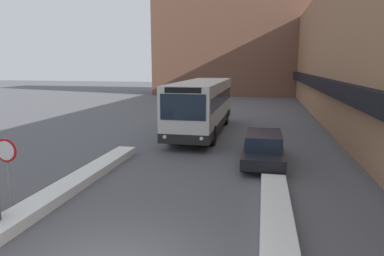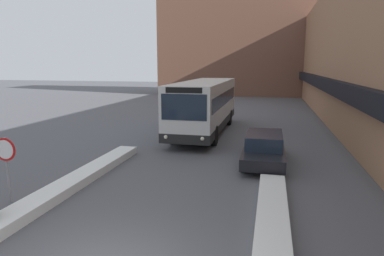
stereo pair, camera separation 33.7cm
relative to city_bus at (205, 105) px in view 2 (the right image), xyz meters
The scene contains 7 objects.
building_row_right 13.85m from the city_bus, 36.74° to the left, with size 5.50×60.00×10.63m.
building_backdrop_far 31.25m from the city_bus, 88.56° to the left, with size 26.00×8.00×16.70m.
snow_bank_left 12.55m from the city_bus, 103.17° to the right, with size 0.90×12.26×0.33m.
snow_bank_right 14.84m from the city_bus, 72.77° to the right, with size 0.90×10.15×0.32m.
city_bus is the anchor object (origin of this frame).
parked_car_front 7.53m from the city_bus, 57.77° to the right, with size 1.85×4.85×1.38m.
stop_sign 13.49m from the city_bus, 107.34° to the right, with size 0.76×0.08×2.17m.
Camera 2 is at (3.42, -5.88, 4.46)m, focal length 32.00 mm.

